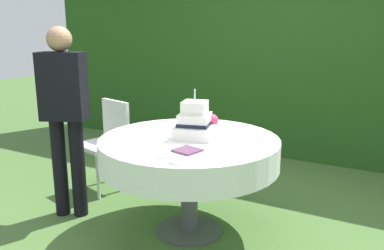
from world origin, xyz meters
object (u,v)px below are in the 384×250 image
(garden_chair, at_px, (108,137))
(serving_plate_left, at_px, (166,156))
(wedding_cake, at_px, (196,123))
(serving_plate_far, at_px, (221,126))
(serving_plate_right, at_px, (179,161))
(cake_table, at_px, (189,152))
(napkin_stack, at_px, (187,150))
(standing_person, at_px, (65,110))
(serving_plate_near, at_px, (255,135))

(garden_chair, bearing_deg, serving_plate_left, -35.21)
(wedding_cake, xyz_separation_m, serving_plate_far, (0.03, 0.40, -0.11))
(wedding_cake, distance_m, serving_plate_right, 0.60)
(serving_plate_far, bearing_deg, cake_table, -97.65)
(wedding_cake, bearing_deg, serving_plate_right, -71.61)
(serving_plate_left, bearing_deg, serving_plate_right, -21.36)
(serving_plate_right, bearing_deg, napkin_stack, 106.94)
(cake_table, relative_size, serving_plate_left, 13.09)
(wedding_cake, distance_m, serving_plate_left, 0.53)
(serving_plate_left, bearing_deg, garden_chair, 144.79)
(wedding_cake, height_order, napkin_stack, wedding_cake)
(serving_plate_far, relative_size, serving_plate_left, 1.18)
(cake_table, distance_m, serving_plate_left, 0.50)
(napkin_stack, bearing_deg, standing_person, 176.61)
(standing_person, bearing_deg, serving_plate_right, -13.04)
(cake_table, height_order, serving_plate_near, serving_plate_near)
(serving_plate_left, xyz_separation_m, napkin_stack, (0.07, 0.17, 0.00))
(serving_plate_left, height_order, garden_chair, garden_chair)
(serving_plate_left, bearing_deg, napkin_stack, 68.97)
(cake_table, bearing_deg, serving_plate_left, -79.47)
(serving_plate_near, bearing_deg, standing_person, -159.76)
(serving_plate_near, height_order, serving_plate_far, same)
(wedding_cake, distance_m, serving_plate_far, 0.42)
(garden_chair, bearing_deg, cake_table, -19.02)
(serving_plate_right, distance_m, standing_person, 1.31)
(serving_plate_right, distance_m, garden_chair, 1.66)
(serving_plate_far, height_order, serving_plate_left, same)
(serving_plate_right, height_order, napkin_stack, napkin_stack)
(wedding_cake, distance_m, napkin_stack, 0.38)
(serving_plate_left, bearing_deg, serving_plate_near, 67.27)
(cake_table, xyz_separation_m, serving_plate_far, (0.06, 0.44, 0.12))
(cake_table, bearing_deg, serving_plate_near, 36.45)
(serving_plate_left, distance_m, standing_person, 1.17)
(serving_plate_near, xyz_separation_m, serving_plate_right, (-0.19, -0.83, 0.00))
(serving_plate_left, height_order, serving_plate_right, same)
(serving_plate_near, bearing_deg, garden_chair, 176.82)
(serving_plate_near, bearing_deg, serving_plate_far, 159.36)
(standing_person, bearing_deg, serving_plate_near, 20.24)
(cake_table, relative_size, napkin_stack, 8.58)
(serving_plate_right, height_order, garden_chair, garden_chair)
(napkin_stack, xyz_separation_m, standing_person, (-1.20, 0.07, 0.15))
(standing_person, bearing_deg, serving_plate_far, 31.33)
(garden_chair, bearing_deg, napkin_stack, -28.29)
(cake_table, distance_m, wedding_cake, 0.23)
(cake_table, bearing_deg, serving_plate_right, -67.17)
(serving_plate_near, xyz_separation_m, garden_chair, (-1.55, 0.09, -0.24))
(serving_plate_right, xyz_separation_m, standing_person, (-1.27, 0.29, 0.15))
(serving_plate_left, bearing_deg, serving_plate_far, 91.81)
(cake_table, xyz_separation_m, wedding_cake, (0.03, 0.04, 0.22))
(wedding_cake, xyz_separation_m, napkin_stack, (0.12, -0.34, -0.10))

